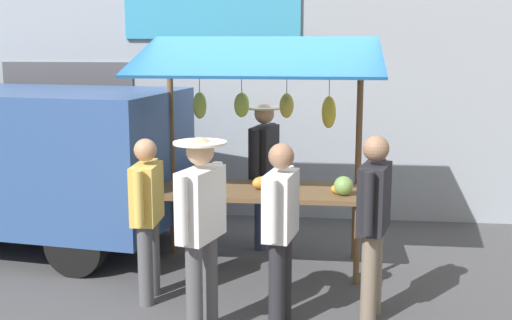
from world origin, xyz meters
TOP-DOWN VIEW (x-y plane):
  - ground_plane at (0.00, 0.00)m, footprint 40.00×40.00m
  - street_backdrop at (0.07, -2.20)m, footprint 9.00×0.30m
  - market_stall at (-0.04, -0.01)m, footprint 2.50×1.46m
  - vendor_with_sunhat at (0.03, -0.75)m, footprint 0.45×0.71m
  - shopper_with_shopping_bag at (-1.14, 1.23)m, footprint 0.33×0.69m
  - shopper_with_ponytail at (-0.35, 1.44)m, footprint 0.29×0.68m
  - shopper_in_striped_shirt at (0.29, 1.69)m, footprint 0.44×0.69m
  - shopper_in_grey_tee at (0.94, 1.04)m, footprint 0.24×0.68m

SIDE VIEW (x-z plane):
  - ground_plane at x=0.00m, z-range 0.00..0.00m
  - shopper_in_grey_tee at x=0.94m, z-range 0.11..1.68m
  - shopper_with_ponytail at x=-0.35m, z-range 0.12..1.73m
  - shopper_with_shopping_bag at x=-1.14m, z-range 0.13..1.79m
  - shopper_in_striped_shirt at x=0.29m, z-range 0.16..1.85m
  - vendor_with_sunhat at x=0.03m, z-range 0.17..1.89m
  - market_stall at x=-0.04m, z-range 0.28..2.78m
  - street_backdrop at x=0.07m, z-range 0.00..3.40m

